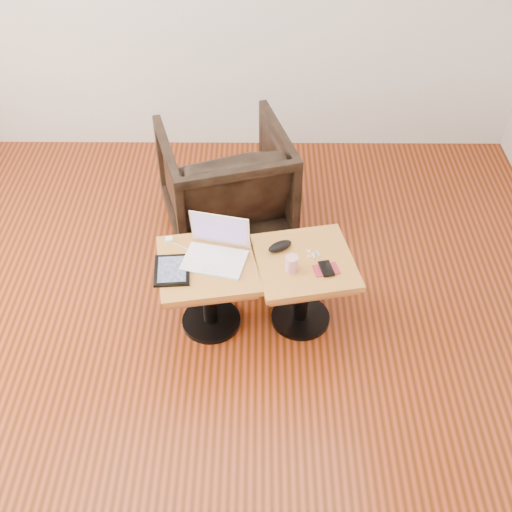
{
  "coord_description": "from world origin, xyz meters",
  "views": [
    {
      "loc": [
        0.37,
        -2.05,
        2.73
      ],
      "look_at": [
        0.35,
        0.37,
        0.51
      ],
      "focal_mm": 45.0,
      "sensor_mm": 36.0,
      "label": 1
    }
  ],
  "objects_px": {
    "side_table_left": "(208,279)",
    "armchair": "(225,181)",
    "striped_cup": "(291,264)",
    "side_table_right": "(303,276)",
    "laptop": "(216,250)"
  },
  "relations": [
    {
      "from": "side_table_left",
      "to": "armchair",
      "type": "xyz_separation_m",
      "value": [
        0.05,
        0.88,
        0.01
      ]
    },
    {
      "from": "side_table_left",
      "to": "laptop",
      "type": "distance_m",
      "value": 0.17
    },
    {
      "from": "side_table_left",
      "to": "side_table_right",
      "type": "height_order",
      "value": "same"
    },
    {
      "from": "side_table_right",
      "to": "striped_cup",
      "type": "distance_m",
      "value": 0.19
    },
    {
      "from": "side_table_right",
      "to": "laptop",
      "type": "distance_m",
      "value": 0.49
    },
    {
      "from": "laptop",
      "to": "striped_cup",
      "type": "xyz_separation_m",
      "value": [
        0.39,
        -0.1,
        -0.0
      ]
    },
    {
      "from": "side_table_left",
      "to": "side_table_right",
      "type": "distance_m",
      "value": 0.51
    },
    {
      "from": "side_table_right",
      "to": "laptop",
      "type": "bearing_deg",
      "value": 166.64
    },
    {
      "from": "side_table_right",
      "to": "striped_cup",
      "type": "height_order",
      "value": "striped_cup"
    },
    {
      "from": "laptop",
      "to": "armchair",
      "type": "bearing_deg",
      "value": 102.46
    },
    {
      "from": "laptop",
      "to": "armchair",
      "type": "distance_m",
      "value": 0.85
    },
    {
      "from": "side_table_left",
      "to": "armchair",
      "type": "relative_size",
      "value": 0.76
    },
    {
      "from": "side_table_right",
      "to": "striped_cup",
      "type": "xyz_separation_m",
      "value": [
        -0.07,
        -0.08,
        0.16
      ]
    },
    {
      "from": "striped_cup",
      "to": "armchair",
      "type": "bearing_deg",
      "value": 112.25
    },
    {
      "from": "armchair",
      "to": "side_table_right",
      "type": "bearing_deg",
      "value": 101.83
    }
  ]
}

